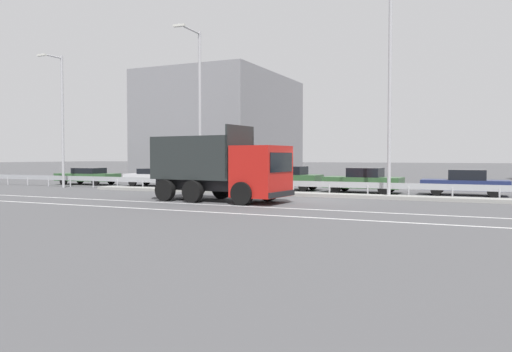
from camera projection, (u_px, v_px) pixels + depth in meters
ground_plane at (310, 200)px, 24.45m from camera, size 320.00×320.00×0.00m
lane_strip_0 at (200, 204)px, 22.50m from camera, size 55.56×0.16×0.01m
lane_strip_1 at (166, 210)px, 20.14m from camera, size 55.56×0.16×0.01m
median_island at (325, 195)px, 26.78m from camera, size 30.56×1.10×0.18m
median_guardrail at (329, 185)px, 27.52m from camera, size 55.56×0.09×0.78m
dump_truck at (235, 174)px, 23.62m from camera, size 6.94×3.22×3.62m
median_road_sign at (171, 172)px, 30.85m from camera, size 0.71×0.16×2.32m
street_lamp_0 at (61, 116)px, 34.38m from camera, size 0.71×1.85×9.08m
street_lamp_1 at (198, 103)px, 29.57m from camera, size 0.71×2.59×9.59m
street_lamp_2 at (389, 82)px, 25.00m from camera, size 0.71×2.45×10.77m
parked_car_0 at (88, 176)px, 38.34m from camera, size 4.94×2.26×1.29m
parked_car_1 at (155, 177)px, 36.52m from camera, size 4.45×2.14×1.28m
parked_car_2 at (224, 178)px, 33.66m from camera, size 4.04×1.92×1.44m
parked_car_3 at (291, 178)px, 32.15m from camera, size 3.96×1.97×1.53m
parked_car_4 at (364, 180)px, 29.63m from camera, size 4.57×2.15×1.49m
parked_car_5 at (465, 183)px, 27.58m from camera, size 4.57×1.89×1.43m
background_building_0 at (223, 129)px, 45.80m from camera, size 10.58×14.00×9.45m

